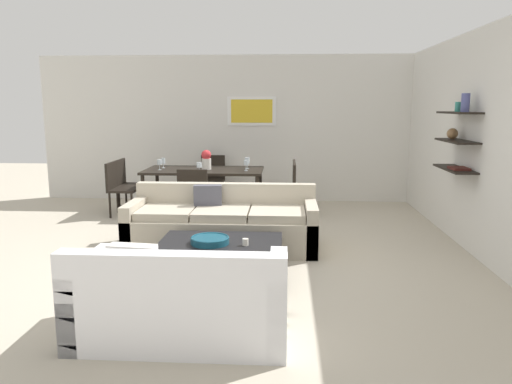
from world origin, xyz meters
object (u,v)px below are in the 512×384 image
(dining_chair_head, at_px, (212,176))
(wine_glass_head, at_px, (208,159))
(dining_chair_left_far, at_px, (127,181))
(dining_chair_right_far, at_px, (287,183))
(centerpiece_vase, at_px, (206,159))
(coffee_table, at_px, (220,261))
(wine_glass_left_far, at_px, (163,161))
(wine_glass_left_near, at_px, (159,162))
(dining_chair_right_near, at_px, (287,187))
(wine_glass_right_near, at_px, (246,163))
(wine_glass_foot, at_px, (199,165))
(dining_table, at_px, (204,173))
(sofa_beige, at_px, (223,225))
(dining_chair_foot, at_px, (194,194))
(candle_jar, at_px, (245,242))
(wine_glass_right_far, at_px, (247,161))
(decorative_bowl, at_px, (210,240))
(loveseat_white, at_px, (181,300))
(dining_chair_left_near, at_px, (118,185))

(dining_chair_head, height_order, wine_glass_head, wine_glass_head)
(dining_chair_head, relative_size, dining_chair_left_far, 1.00)
(dining_chair_right_far, xyz_separation_m, centerpiece_vase, (-1.33, -0.23, 0.41))
(dining_chair_left_far, distance_m, wine_glass_head, 1.44)
(coffee_table, bearing_deg, dining_chair_head, 99.70)
(wine_glass_left_far, bearing_deg, dining_chair_right_far, 2.74)
(wine_glass_left_far, relative_size, wine_glass_left_near, 0.99)
(coffee_table, height_order, wine_glass_left_far, wine_glass_left_far)
(dining_chair_right_near, xyz_separation_m, wine_glass_right_near, (-0.67, 0.10, 0.37))
(dining_chair_head, xyz_separation_m, dining_chair_right_near, (1.37, -1.12, 0.00))
(wine_glass_left_far, bearing_deg, wine_glass_foot, -38.03)
(dining_chair_head, bearing_deg, dining_table, -90.00)
(sofa_beige, bearing_deg, dining_chair_foot, 118.35)
(dining_chair_foot, height_order, wine_glass_left_near, wine_glass_left_near)
(dining_chair_head, height_order, dining_chair_foot, same)
(dining_table, distance_m, wine_glass_left_near, 0.74)
(candle_jar, xyz_separation_m, wine_glass_foot, (-0.95, 2.67, 0.45))
(coffee_table, bearing_deg, wine_glass_right_near, 89.32)
(dining_chair_right_far, bearing_deg, dining_table, -170.85)
(dining_table, relative_size, wine_glass_right_far, 10.27)
(wine_glass_head, bearing_deg, centerpiece_vase, -84.16)
(wine_glass_left_near, height_order, wine_glass_right_far, wine_glass_right_far)
(dining_chair_head, bearing_deg, centerpiece_vase, -87.16)
(coffee_table, xyz_separation_m, wine_glass_right_far, (0.03, 3.16, 0.69))
(dining_chair_foot, bearing_deg, dining_chair_right_near, 26.26)
(decorative_bowl, height_order, wine_glass_right_near, wine_glass_right_near)
(dining_chair_foot, height_order, wine_glass_head, wine_glass_head)
(dining_chair_foot, relative_size, wine_glass_left_far, 5.19)
(loveseat_white, height_order, decorative_bowl, loveseat_white)
(dining_chair_foot, relative_size, dining_chair_left_far, 1.00)
(dining_chair_right_near, distance_m, wine_glass_left_far, 2.14)
(wine_glass_right_far, xyz_separation_m, centerpiece_vase, (-0.66, -0.13, 0.03))
(wine_glass_left_far, xyz_separation_m, wine_glass_right_far, (1.41, 0.00, 0.02))
(sofa_beige, distance_m, dining_chair_left_far, 2.90)
(dining_chair_foot, distance_m, wine_glass_head, 1.38)
(dining_chair_left_near, bearing_deg, loveseat_white, -65.01)
(loveseat_white, distance_m, wine_glass_foot, 3.99)
(loveseat_white, relative_size, wine_glass_left_near, 9.58)
(wine_glass_left_near, bearing_deg, dining_chair_left_near, -171.49)
(wine_glass_foot, bearing_deg, wine_glass_right_far, 38.03)
(wine_glass_right_far, relative_size, wine_glass_right_near, 1.11)
(candle_jar, bearing_deg, dining_chair_right_near, 81.59)
(wine_glass_right_far, height_order, wine_glass_foot, wine_glass_right_far)
(dining_chair_right_far, relative_size, wine_glass_right_far, 4.68)
(dining_chair_foot, height_order, wine_glass_foot, wine_glass_foot)
(dining_chair_head, height_order, dining_chair_left_far, same)
(wine_glass_left_far, relative_size, wine_glass_foot, 1.03)
(dining_chair_left_near, bearing_deg, dining_chair_left_far, 90.00)
(loveseat_white, distance_m, wine_glass_left_far, 4.67)
(wine_glass_left_far, bearing_deg, wine_glass_left_near, -90.00)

